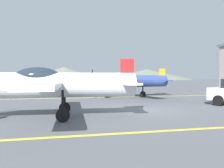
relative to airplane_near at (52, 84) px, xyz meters
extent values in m
plane|color=#54565B|center=(4.15, 1.30, -1.43)|extent=(400.00, 400.00, 0.00)
cube|color=yellow|center=(4.15, -3.24, -1.43)|extent=(80.00, 0.16, 0.01)
cube|color=yellow|center=(4.15, 9.07, -1.43)|extent=(80.00, 0.16, 0.01)
cylinder|color=silver|center=(0.28, -0.02, -0.04)|extent=(6.58, 1.40, 1.06)
ellipsoid|color=#1E2833|center=(-0.58, 0.03, 0.28)|extent=(1.96, 0.97, 0.86)
cube|color=silver|center=(-0.10, 0.01, 0.01)|extent=(1.51, 8.50, 0.15)
cube|color=silver|center=(3.26, -0.17, 0.01)|extent=(0.80, 2.53, 0.10)
cube|color=red|center=(3.26, -0.17, 0.54)|extent=(0.61, 0.15, 1.15)
cylinder|color=black|center=(0.53, 1.03, -0.68)|extent=(0.10, 0.10, 0.97)
cylinder|color=black|center=(0.53, 1.03, -1.16)|extent=(0.54, 0.14, 0.54)
cylinder|color=black|center=(0.42, -1.08, -0.68)|extent=(0.10, 0.10, 0.97)
cylinder|color=black|center=(0.42, -1.08, -1.16)|extent=(0.54, 0.14, 0.54)
cylinder|color=#33478C|center=(6.79, 9.19, -0.04)|extent=(6.61, 2.31, 1.06)
cone|color=#F2A519|center=(3.26, 8.49, -0.04)|extent=(0.83, 1.01, 0.90)
cube|color=black|center=(2.88, 8.42, -0.04)|extent=(0.06, 0.12, 1.92)
ellipsoid|color=#1E2833|center=(5.95, 9.02, 0.28)|extent=(2.05, 1.22, 0.86)
cube|color=#33478C|center=(6.42, 9.12, 0.01)|extent=(2.68, 8.50, 0.15)
cube|color=#33478C|center=(9.72, 9.77, 0.01)|extent=(1.15, 2.58, 0.10)
cube|color=#F2A519|center=(9.72, 9.77, 0.54)|extent=(0.62, 0.23, 1.15)
cylinder|color=black|center=(4.16, 8.67, -0.68)|extent=(0.10, 0.10, 0.97)
cylinder|color=black|center=(4.16, 8.67, -1.16)|extent=(0.55, 0.22, 0.54)
cylinder|color=black|center=(6.78, 10.27, -0.68)|extent=(0.10, 0.10, 0.97)
cylinder|color=black|center=(6.78, 10.27, -1.16)|extent=(0.55, 0.22, 0.54)
cylinder|color=black|center=(7.19, 8.19, -0.68)|extent=(0.10, 0.10, 0.97)
cylinder|color=black|center=(7.19, 8.19, -1.16)|extent=(0.55, 0.22, 0.54)
cylinder|color=black|center=(9.63, 1.89, -1.11)|extent=(0.51, 0.67, 0.64)
cube|color=black|center=(11.86, 4.26, -1.41)|extent=(0.36, 0.36, 0.04)
cone|color=orange|center=(11.86, 4.26, -1.12)|extent=(0.29, 0.29, 0.55)
cylinder|color=white|center=(11.86, 4.26, -1.09)|extent=(0.20, 0.20, 0.08)
cone|color=slate|center=(2.46, 130.83, 2.68)|extent=(51.41, 51.41, 8.22)
cone|color=slate|center=(68.44, 160.07, 2.80)|extent=(71.78, 71.78, 8.47)
camera|label=1|loc=(0.34, -9.76, 0.27)|focal=35.87mm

